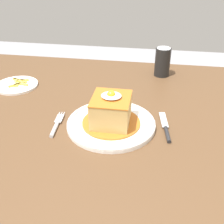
# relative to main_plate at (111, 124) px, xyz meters

# --- Properties ---
(dining_table) EXTENTS (1.45, 0.98, 0.76)m
(dining_table) POSITION_rel_main_plate_xyz_m (0.00, 0.09, -0.10)
(dining_table) COLOR brown
(dining_table) RESTS_ON ground_plane
(main_plate) EXTENTS (0.28, 0.28, 0.02)m
(main_plate) POSITION_rel_main_plate_xyz_m (0.00, 0.00, 0.00)
(main_plate) COLOR white
(main_plate) RESTS_ON dining_table
(sandwich_meal) EXTENTS (0.18, 0.18, 0.12)m
(sandwich_meal) POSITION_rel_main_plate_xyz_m (-0.00, 0.00, 0.05)
(sandwich_meal) COLOR #C66B23
(sandwich_meal) RESTS_ON main_plate
(fork) EXTENTS (0.03, 0.14, 0.01)m
(fork) POSITION_rel_main_plate_xyz_m (-0.17, -0.04, -0.00)
(fork) COLOR silver
(fork) RESTS_ON dining_table
(knife) EXTENTS (0.04, 0.17, 0.01)m
(knife) POSITION_rel_main_plate_xyz_m (0.17, -0.00, -0.00)
(knife) COLOR #262628
(knife) RESTS_ON dining_table
(soda_can) EXTENTS (0.07, 0.07, 0.12)m
(soda_can) POSITION_rel_main_plate_xyz_m (0.15, 0.43, 0.05)
(soda_can) COLOR black
(soda_can) RESTS_ON dining_table
(side_plate_fries) EXTENTS (0.17, 0.17, 0.02)m
(side_plate_fries) POSITION_rel_main_plate_xyz_m (-0.43, 0.23, -0.00)
(side_plate_fries) COLOR white
(side_plate_fries) RESTS_ON dining_table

